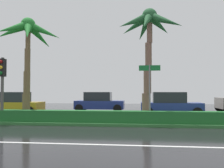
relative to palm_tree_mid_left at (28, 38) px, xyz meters
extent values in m
cube|color=black|center=(7.79, 0.41, -5.18)|extent=(90.00, 42.00, 0.10)
cube|color=white|center=(7.79, -6.59, -5.13)|extent=(81.00, 0.14, 0.01)
cube|color=#2D6B33|center=(7.79, -0.59, -5.06)|extent=(85.50, 4.00, 0.15)
cube|color=#1E6028|center=(7.79, -1.99, -4.68)|extent=(76.50, 0.70, 0.60)
cylinder|color=brown|center=(-0.06, 0.05, -4.26)|extent=(0.47, 0.47, 1.44)
cylinder|color=brown|center=(-0.03, 0.02, -2.83)|extent=(0.41, 0.41, 1.44)
cylinder|color=brown|center=(0.00, 0.00, -1.39)|extent=(0.35, 0.35, 1.44)
cylinder|color=brown|center=(0.03, -0.03, 0.05)|extent=(0.30, 0.30, 1.44)
sphere|color=#237A2C|center=(0.03, -0.03, 0.87)|extent=(0.90, 0.90, 0.90)
cone|color=#237A2C|center=(1.03, 0.09, 0.44)|extent=(2.28, 0.82, 1.37)
cone|color=#237A2C|center=(0.43, 0.81, 0.29)|extent=(1.43, 2.18, 1.64)
cone|color=#237A2C|center=(-0.39, 0.90, 0.46)|extent=(1.45, 2.27, 1.33)
cone|color=#237A2C|center=(-0.99, -0.05, 0.49)|extent=(2.26, 0.62, 1.29)
cone|color=#237A2C|center=(-0.49, -0.88, 0.44)|extent=(1.65, 2.19, 1.38)
cone|color=#237A2C|center=(0.41, -0.86, 0.26)|extent=(1.39, 2.17, 1.68)
cylinder|color=brown|center=(7.45, -0.12, -4.24)|extent=(0.50, 0.50, 1.49)
cylinder|color=brown|center=(7.52, -0.16, -2.74)|extent=(0.44, 0.44, 1.49)
cylinder|color=brown|center=(7.59, -0.19, -1.25)|extent=(0.38, 0.38, 1.49)
cylinder|color=brown|center=(7.66, -0.22, 0.24)|extent=(0.32, 0.32, 1.49)
sphere|color=#245730|center=(7.66, -0.22, 1.09)|extent=(0.90, 0.90, 0.90)
cone|color=#245730|center=(8.58, -0.35, 0.73)|extent=(2.12, 0.83, 1.23)
cone|color=#245730|center=(8.27, 0.48, 0.72)|extent=(1.77, 1.92, 1.25)
cone|color=#245730|center=(7.36, 0.56, 0.54)|extent=(1.23, 2.05, 1.55)
cone|color=#245730|center=(6.85, 0.18, 0.67)|extent=(2.08, 1.41, 1.34)
cone|color=#245730|center=(6.79, -0.53, 0.71)|extent=(2.12, 1.22, 1.27)
cone|color=#245730|center=(7.47, -1.04, 0.55)|extent=(0.99, 2.06, 1.54)
cone|color=#245730|center=(8.30, -0.87, 0.68)|extent=(1.84, 1.85, 1.33)
cylinder|color=#4C4C47|center=(-0.31, -2.25, -3.26)|extent=(0.16, 0.16, 3.44)
cube|color=black|center=(-0.31, -2.25, -2.09)|extent=(0.28, 0.32, 0.96)
sphere|color=maroon|center=(-0.31, -2.42, -1.79)|extent=(0.20, 0.20, 0.20)
sphere|color=yellow|center=(-0.31, -2.42, -2.09)|extent=(0.20, 0.20, 0.20)
sphere|color=#0F591E|center=(-0.31, -2.42, -2.39)|extent=(0.20, 0.20, 0.20)
cylinder|color=slate|center=(7.58, -1.91, -3.48)|extent=(0.08, 0.08, 3.00)
cube|color=#146B2D|center=(7.58, -1.91, -2.16)|extent=(1.10, 0.03, 0.28)
cube|color=#B28C1E|center=(-2.61, 3.25, -4.53)|extent=(4.30, 1.76, 0.72)
cube|color=#1E2328|center=(-2.76, 3.25, -3.79)|extent=(2.30, 1.58, 0.76)
cylinder|color=black|center=(-0.96, 4.15, -4.79)|extent=(0.68, 0.22, 0.68)
cylinder|color=black|center=(-0.96, 2.35, -4.79)|extent=(0.68, 0.22, 0.68)
cylinder|color=black|center=(-4.26, 4.15, -4.79)|extent=(0.68, 0.22, 0.68)
cube|color=navy|center=(3.54, 6.67, -4.53)|extent=(4.30, 1.76, 0.72)
cube|color=#1E2328|center=(3.39, 6.67, -3.79)|extent=(2.30, 1.58, 0.76)
cylinder|color=black|center=(5.19, 7.57, -4.79)|extent=(0.68, 0.22, 0.68)
cylinder|color=black|center=(5.19, 5.77, -4.79)|extent=(0.68, 0.22, 0.68)
cylinder|color=black|center=(1.89, 7.57, -4.79)|extent=(0.68, 0.22, 0.68)
cylinder|color=black|center=(1.89, 5.77, -4.79)|extent=(0.68, 0.22, 0.68)
cube|color=navy|center=(9.31, 3.32, -4.53)|extent=(4.30, 1.76, 0.72)
cube|color=#1E2328|center=(9.16, 3.32, -3.79)|extent=(2.30, 1.58, 0.76)
cylinder|color=black|center=(10.96, 4.22, -4.79)|extent=(0.68, 0.22, 0.68)
cylinder|color=black|center=(10.96, 2.42, -4.79)|extent=(0.68, 0.22, 0.68)
cylinder|color=black|center=(7.66, 4.22, -4.79)|extent=(0.68, 0.22, 0.68)
cylinder|color=black|center=(7.66, 2.42, -4.79)|extent=(0.68, 0.22, 0.68)
cylinder|color=black|center=(14.07, 7.56, -4.67)|extent=(0.92, 0.30, 0.92)
camera|label=1|loc=(7.05, -14.39, -3.41)|focal=38.43mm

